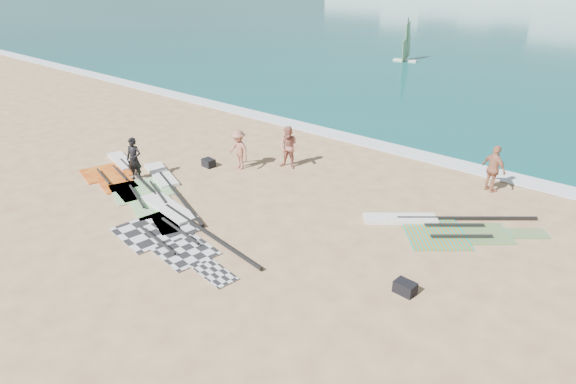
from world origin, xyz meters
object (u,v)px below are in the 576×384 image
Objects in this scene: rig_orange at (439,226)px; beachgoer_left at (289,148)px; gear_bag_near at (209,163)px; beachgoer_back at (494,169)px; beachgoer_mid at (238,150)px; rig_green at (157,189)px; rig_grey at (174,227)px; gear_bag_far at (405,288)px; person_wetsuit at (134,159)px; rig_red at (119,171)px.

beachgoer_left is at bearing 133.57° from rig_orange.
beachgoer_back is (10.00, 5.13, 0.74)m from gear_bag_near.
beachgoer_mid is (1.16, 0.66, 0.68)m from gear_bag_near.
rig_grey is at bearing -5.21° from rig_green.
rig_grey is 3.84× the size of beachgoer_mid.
rig_orange is at bearing 7.31° from gear_bag_near.
rig_grey is 7.52m from gear_bag_far.
beachgoer_back reaches higher than person_wetsuit.
gear_bag_near is (2.37, 2.80, 0.12)m from rig_red.
rig_red is at bearing 173.22° from rig_grey.
rig_green is at bearing -97.26° from beachgoer_mid.
person_wetsuit is 13.66m from beachgoer_back.
beachgoer_left is (-7.78, 4.66, 0.73)m from gear_bag_far.
beachgoer_back reaches higher than rig_grey.
rig_orange is at bearing 111.32° from beachgoer_back.
person_wetsuit reaches higher than gear_bag_near.
gear_bag_far is at bearing -118.36° from rig_orange.
person_wetsuit is (-4.30, 1.53, 0.81)m from rig_grey.
rig_grey is 3.75× the size of person_wetsuit.
gear_bag_far is 0.32× the size of beachgoer_mid.
gear_bag_near is 3.47m from beachgoer_left.
rig_green is 1.14× the size of rig_red.
beachgoer_left is at bearing 27.46° from person_wetsuit.
gear_bag_far is at bearing -45.10° from beachgoer_left.
rig_red is 2.92× the size of beachgoer_left.
rig_red is at bearing -150.27° from beachgoer_left.
gear_bag_far is 0.30× the size of beachgoer_back.
rig_orange is 3.99m from beachgoer_back.
beachgoer_left is at bearing 85.04° from rig_green.
gear_bag_near reaches higher than rig_orange.
person_wetsuit is (-1.17, -2.74, 0.70)m from gear_bag_near.
beachgoer_mid is (2.33, 3.41, -0.02)m from person_wetsuit.
beachgoer_left reaches higher than person_wetsuit.
gear_bag_far reaches higher than rig_orange.
rig_grey is 4.64m from person_wetsuit.
gear_bag_near is 0.29× the size of beachgoer_back.
beachgoer_back reaches higher than gear_bag_near.
rig_orange is at bearing 101.32° from gear_bag_far.
beachgoer_back is (-0.47, 7.72, 0.74)m from gear_bag_far.
rig_orange is 7.11m from beachgoer_left.
beachgoer_left reaches higher than rig_orange.
rig_grey is 3.19m from rig_green.
rig_red is 9.85× the size of gear_bag_near.
person_wetsuit is (-1.45, 0.11, 0.81)m from rig_green.
gear_bag_near is 11.26m from beachgoer_back.
rig_orange is at bearing -3.69° from person_wetsuit.
beachgoer_mid reaches higher than rig_red.
rig_orange is 3.16× the size of beachgoer_mid.
gear_bag_near is at bearing 52.84° from beachgoer_back.
gear_bag_far is 0.31× the size of person_wetsuit.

